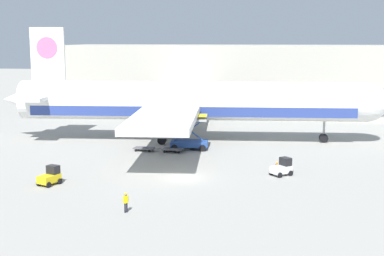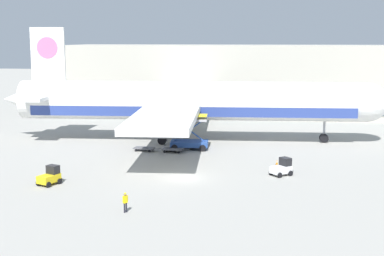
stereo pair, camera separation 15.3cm
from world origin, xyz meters
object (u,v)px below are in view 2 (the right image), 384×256
at_px(baggage_tug_mid, 282,168).
at_px(baggage_dolly_lead, 144,148).
at_px(airplane_main, 187,102).
at_px(scissor_lift_loader, 189,136).
at_px(baggage_tug_foreground, 50,176).
at_px(baggage_dolly_second, 173,149).
at_px(traffic_cone_near, 277,162).
at_px(ground_crew_near, 125,201).

relative_size(baggage_tug_mid, baggage_dolly_lead, 0.74).
bearing_deg(airplane_main, scissor_lift_loader, -82.11).
relative_size(airplane_main, baggage_tug_mid, 20.95).
xyz_separation_m(baggage_tug_foreground, baggage_tug_mid, (24.40, 7.80, 0.00)).
xyz_separation_m(airplane_main, baggage_dolly_lead, (-4.52, -8.50, -5.45)).
bearing_deg(baggage_tug_foreground, baggage_tug_mid, -51.16).
bearing_deg(baggage_tug_mid, baggage_dolly_lead, 109.46).
bearing_deg(airplane_main, baggage_dolly_lead, -122.94).
height_order(scissor_lift_loader, baggage_tug_foreground, scissor_lift_loader).
bearing_deg(baggage_dolly_second, airplane_main, 91.72).
bearing_deg(baggage_tug_mid, traffic_cone_near, 55.23).
xyz_separation_m(scissor_lift_loader, baggage_tug_foreground, (-11.64, -20.59, -1.00)).
distance_m(airplane_main, baggage_tug_mid, 24.17).
bearing_deg(traffic_cone_near, baggage_dolly_lead, 163.18).
height_order(baggage_dolly_lead, traffic_cone_near, traffic_cone_near).
bearing_deg(baggage_tug_foreground, scissor_lift_loader, -8.35).
distance_m(baggage_tug_foreground, traffic_cone_near, 27.04).
bearing_deg(ground_crew_near, baggage_tug_foreground, 91.98).
distance_m(baggage_tug_mid, traffic_cone_near, 5.03).
bearing_deg(baggage_dolly_second, ground_crew_near, -83.71).
bearing_deg(baggage_tug_foreground, baggage_dolly_lead, 3.72).
bearing_deg(ground_crew_near, airplane_main, 38.73).
bearing_deg(airplane_main, ground_crew_near, -94.51).
relative_size(airplane_main, baggage_dolly_second, 15.47).
relative_size(scissor_lift_loader, ground_crew_near, 2.94).
distance_m(scissor_lift_loader, baggage_dolly_lead, 6.54).
distance_m(baggage_tug_mid, baggage_dolly_second, 17.85).
distance_m(airplane_main, scissor_lift_loader, 7.45).
bearing_deg(ground_crew_near, scissor_lift_loader, 35.99).
bearing_deg(scissor_lift_loader, baggage_tug_mid, -50.01).
height_order(airplane_main, scissor_lift_loader, airplane_main).
distance_m(scissor_lift_loader, baggage_tug_foreground, 23.67).
xyz_separation_m(scissor_lift_loader, baggage_dolly_second, (-1.86, -2.56, -1.49)).
xyz_separation_m(baggage_dolly_second, ground_crew_near, (0.71, -25.75, 0.71)).
bearing_deg(baggage_tug_mid, airplane_main, 85.45).
xyz_separation_m(baggage_dolly_lead, traffic_cone_near, (18.11, -5.47, -0.06)).
height_order(baggage_tug_foreground, baggage_tug_mid, same).
height_order(airplane_main, baggage_tug_mid, airplane_main).
distance_m(baggage_tug_foreground, baggage_dolly_second, 20.52).
xyz_separation_m(airplane_main, scissor_lift_loader, (1.40, -6.15, -3.96)).
relative_size(baggage_tug_foreground, baggage_tug_mid, 1.00).
height_order(baggage_tug_foreground, baggage_dolly_lead, baggage_tug_foreground).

